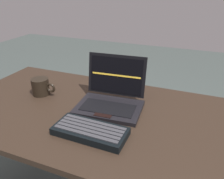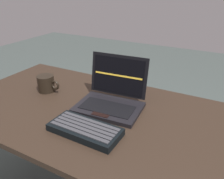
{
  "view_description": "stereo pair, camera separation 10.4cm",
  "coord_description": "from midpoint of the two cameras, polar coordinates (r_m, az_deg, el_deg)",
  "views": [
    {
      "loc": [
        0.3,
        -0.81,
        1.27
      ],
      "look_at": [
        -0.05,
        0.06,
        0.82
      ],
      "focal_mm": 36.05,
      "sensor_mm": 36.0,
      "label": 1
    },
    {
      "loc": [
        0.39,
        -0.77,
        1.27
      ],
      "look_at": [
        -0.05,
        0.06,
        0.82
      ],
      "focal_mm": 36.05,
      "sensor_mm": 36.0,
      "label": 2
    }
  ],
  "objects": [
    {
      "name": "external_keyboard",
      "position": [
        0.91,
        -8.84,
        -10.46
      ],
      "size": [
        0.3,
        0.14,
        0.03
      ],
      "color": "black",
      "rests_on": "desk"
    },
    {
      "name": "laptop_front",
      "position": [
        1.08,
        -2.98,
        -2.12
      ],
      "size": [
        0.32,
        0.27,
        0.23
      ],
      "color": "black",
      "rests_on": "desk"
    },
    {
      "name": "coffee_mug",
      "position": [
        1.26,
        -19.84,
        0.63
      ],
      "size": [
        0.14,
        0.09,
        0.09
      ],
      "color": "black",
      "rests_on": "desk"
    },
    {
      "name": "desk",
      "position": [
        1.08,
        -1.32,
        -11.82
      ],
      "size": [
        1.65,
        0.74,
        0.72
      ],
      "color": "black",
      "rests_on": "ground"
    }
  ]
}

